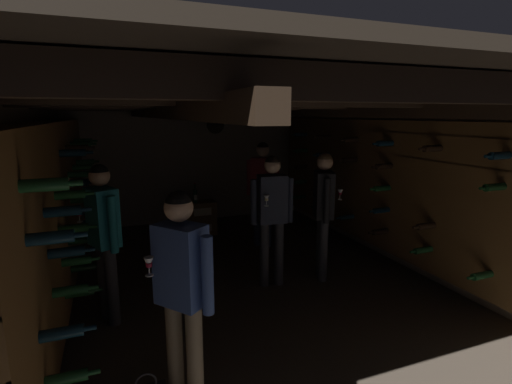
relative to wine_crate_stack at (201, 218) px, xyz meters
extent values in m
plane|color=#473D33|center=(0.07, -2.22, -0.30)|extent=(8.40, 8.40, 0.00)
cube|color=gray|center=(0.07, 1.01, 0.88)|extent=(4.72, 0.06, 2.35)
cube|color=gray|center=(-2.26, -2.22, 0.88)|extent=(0.06, 6.40, 2.35)
cube|color=gray|center=(2.40, -2.22, 0.88)|extent=(0.06, 6.40, 2.35)
cube|color=black|center=(0.07, -2.22, 2.08)|extent=(4.72, 6.52, 0.06)
cube|color=#2D2116|center=(0.07, -5.02, 1.96)|extent=(4.60, 0.14, 0.16)
cube|color=#2D2116|center=(0.07, -3.90, 1.96)|extent=(4.60, 0.14, 0.16)
cube|color=#2D2116|center=(0.07, -2.78, 1.96)|extent=(4.60, 0.14, 0.16)
cube|color=#2D2116|center=(0.07, -1.66, 1.96)|extent=(4.60, 0.14, 0.16)
cube|color=#2D2116|center=(0.07, -0.54, 1.96)|extent=(4.60, 0.14, 0.16)
cube|color=#2D2116|center=(0.07, 0.58, 1.96)|extent=(4.60, 0.14, 0.16)
cube|color=#2D2116|center=(-0.96, -2.22, 1.85)|extent=(0.12, 6.40, 0.12)
cube|color=#2D2116|center=(1.11, -2.22, 1.85)|extent=(0.12, 6.40, 0.12)
cylinder|color=white|center=(0.56, 0.96, 1.62)|extent=(0.33, 0.02, 0.33)
cylinder|color=#2D2314|center=(0.56, 0.95, 1.62)|extent=(0.36, 0.01, 0.36)
cube|color=black|center=(0.56, 0.95, 1.62)|extent=(0.11, 0.01, 0.07)
cube|color=black|center=(0.56, 0.94, 1.62)|extent=(0.18, 0.01, 0.02)
cube|color=brown|center=(-2.07, -2.07, 0.85)|extent=(0.32, 5.50, 1.80)
cylinder|color=#194723|center=(-1.81, -4.21, 0.25)|extent=(0.28, 0.07, 0.07)
cylinder|color=#194723|center=(-1.63, -4.21, 0.25)|extent=(0.07, 0.03, 0.03)
cylinder|color=#143819|center=(-1.81, -2.99, 0.25)|extent=(0.28, 0.07, 0.07)
cylinder|color=#143819|center=(-1.63, -2.99, 0.25)|extent=(0.07, 0.03, 0.03)
cylinder|color=#143819|center=(-1.81, -2.38, 0.25)|extent=(0.28, 0.07, 0.07)
cylinder|color=#143819|center=(-1.63, -2.38, 0.25)|extent=(0.07, 0.03, 0.03)
cylinder|color=black|center=(-1.81, -1.77, 0.25)|extent=(0.28, 0.07, 0.07)
cylinder|color=black|center=(-1.63, -1.77, 0.25)|extent=(0.07, 0.03, 0.03)
cylinder|color=black|center=(-1.81, -1.16, 0.25)|extent=(0.28, 0.07, 0.07)
cylinder|color=black|center=(-1.63, -1.16, 0.25)|extent=(0.07, 0.03, 0.03)
cylinder|color=#0F2838|center=(-1.81, -0.54, 0.25)|extent=(0.28, 0.07, 0.07)
cylinder|color=#0F2838|center=(-1.63, -0.54, 0.25)|extent=(0.07, 0.03, 0.03)
cylinder|color=#0F2838|center=(-1.81, 0.07, 0.25)|extent=(0.28, 0.07, 0.07)
cylinder|color=#0F2838|center=(-1.63, 0.07, 0.25)|extent=(0.07, 0.03, 0.03)
cylinder|color=#0F2838|center=(-1.81, -4.20, 0.55)|extent=(0.28, 0.07, 0.07)
cylinder|color=#0F2838|center=(-1.63, -4.20, 0.55)|extent=(0.07, 0.03, 0.03)
cylinder|color=#194723|center=(-1.81, -3.60, 0.55)|extent=(0.28, 0.07, 0.07)
cylinder|color=#194723|center=(-1.63, -3.60, 0.55)|extent=(0.07, 0.03, 0.03)
cylinder|color=#194723|center=(-1.81, -2.99, 0.55)|extent=(0.28, 0.07, 0.07)
cylinder|color=#194723|center=(-1.63, -2.99, 0.55)|extent=(0.07, 0.03, 0.03)
cylinder|color=#194723|center=(-1.81, -2.38, 0.55)|extent=(0.28, 0.07, 0.07)
cylinder|color=#194723|center=(-1.63, -2.38, 0.55)|extent=(0.07, 0.03, 0.03)
cylinder|color=#0F2838|center=(-1.81, -1.14, 0.55)|extent=(0.28, 0.07, 0.07)
cylinder|color=#0F2838|center=(-1.63, -1.14, 0.55)|extent=(0.07, 0.03, 0.03)
cylinder|color=black|center=(-1.81, 0.05, 0.55)|extent=(0.28, 0.07, 0.07)
cylinder|color=black|center=(-1.63, 0.05, 0.55)|extent=(0.07, 0.03, 0.03)
cylinder|color=#0F2838|center=(-1.81, -3.61, 0.85)|extent=(0.28, 0.07, 0.07)
cylinder|color=#0F2838|center=(-1.63, -3.61, 0.85)|extent=(0.07, 0.03, 0.03)
cylinder|color=#143819|center=(-1.81, -2.98, 0.85)|extent=(0.28, 0.07, 0.07)
cylinder|color=#143819|center=(-1.63, -2.98, 0.85)|extent=(0.07, 0.03, 0.03)
cylinder|color=#143819|center=(-1.81, -1.77, 0.85)|extent=(0.28, 0.07, 0.07)
cylinder|color=#143819|center=(-1.63, -1.77, 0.85)|extent=(0.07, 0.03, 0.03)
cylinder|color=#0F2838|center=(-1.81, -4.22, 1.15)|extent=(0.28, 0.07, 0.07)
cylinder|color=#0F2838|center=(-1.63, -4.22, 1.15)|extent=(0.07, 0.03, 0.03)
cylinder|color=#0F2838|center=(-1.81, -3.59, 1.15)|extent=(0.28, 0.07, 0.07)
cylinder|color=#0F2838|center=(-1.63, -3.59, 1.15)|extent=(0.07, 0.03, 0.03)
cylinder|color=#194723|center=(-1.81, -2.98, 1.15)|extent=(0.28, 0.07, 0.07)
cylinder|color=#194723|center=(-1.63, -2.98, 1.15)|extent=(0.07, 0.03, 0.03)
cylinder|color=#0F2838|center=(-1.81, -2.38, 1.15)|extent=(0.28, 0.07, 0.07)
cylinder|color=#0F2838|center=(-1.63, -2.38, 1.15)|extent=(0.07, 0.03, 0.03)
cylinder|color=#194723|center=(-1.81, -1.78, 1.15)|extent=(0.28, 0.07, 0.07)
cylinder|color=#194723|center=(-1.63, -1.78, 1.15)|extent=(0.07, 0.03, 0.03)
cylinder|color=#194723|center=(-1.81, -1.15, 1.15)|extent=(0.28, 0.07, 0.07)
cylinder|color=#194723|center=(-1.63, -1.15, 1.15)|extent=(0.07, 0.03, 0.03)
cylinder|color=#194723|center=(-1.81, -0.54, 1.15)|extent=(0.28, 0.07, 0.07)
cylinder|color=#194723|center=(-1.63, -0.54, 1.15)|extent=(0.07, 0.03, 0.03)
cylinder|color=#194723|center=(-1.81, -4.22, 1.45)|extent=(0.28, 0.07, 0.07)
cylinder|color=#194723|center=(-1.63, -4.22, 1.45)|extent=(0.07, 0.03, 0.03)
cylinder|color=#0F2838|center=(-1.81, -2.36, 1.45)|extent=(0.28, 0.07, 0.07)
cylinder|color=#0F2838|center=(-1.63, -2.36, 1.45)|extent=(0.07, 0.03, 0.03)
cylinder|color=black|center=(-1.81, -1.77, 1.45)|extent=(0.28, 0.07, 0.07)
cylinder|color=black|center=(-1.63, -1.77, 1.45)|extent=(0.07, 0.03, 0.03)
cylinder|color=#143819|center=(-1.81, -1.15, 1.45)|extent=(0.28, 0.07, 0.07)
cylinder|color=#143819|center=(-1.63, -1.15, 1.45)|extent=(0.07, 0.03, 0.03)
cylinder|color=#194723|center=(-1.81, -0.54, 1.45)|extent=(0.28, 0.07, 0.07)
cylinder|color=#194723|center=(-1.63, -0.54, 1.45)|extent=(0.07, 0.03, 0.03)
cube|color=brown|center=(-1.92, -2.07, 0.10)|extent=(0.02, 5.50, 0.02)
cube|color=brown|center=(-1.92, -2.07, 0.40)|extent=(0.02, 5.50, 0.02)
cube|color=brown|center=(-1.92, -2.07, 0.70)|extent=(0.02, 5.50, 0.02)
cube|color=brown|center=(-1.92, -2.07, 1.00)|extent=(0.02, 5.50, 0.02)
cube|color=brown|center=(-1.92, -2.07, 1.30)|extent=(0.02, 5.50, 0.02)
cube|color=brown|center=(-1.92, -2.07, 1.60)|extent=(0.02, 5.50, 0.02)
cube|color=brown|center=(2.21, -2.07, 0.85)|extent=(0.32, 5.50, 1.80)
cylinder|color=#194723|center=(1.95, -4.02, 0.25)|extent=(0.28, 0.07, 0.07)
cylinder|color=#194723|center=(1.78, -4.02, 0.25)|extent=(0.07, 0.03, 0.03)
cylinder|color=#194723|center=(1.95, -3.25, 0.25)|extent=(0.28, 0.07, 0.07)
cylinder|color=#194723|center=(1.78, -3.25, 0.25)|extent=(0.07, 0.03, 0.03)
cylinder|color=black|center=(1.95, -2.48, 0.25)|extent=(0.28, 0.07, 0.07)
cylinder|color=black|center=(1.78, -2.48, 0.25)|extent=(0.07, 0.03, 0.03)
cylinder|color=#0F2838|center=(1.95, -1.68, 0.25)|extent=(0.28, 0.07, 0.07)
cylinder|color=#0F2838|center=(1.78, -1.68, 0.25)|extent=(0.07, 0.03, 0.03)
cylinder|color=#194723|center=(1.95, -0.90, 0.25)|extent=(0.28, 0.07, 0.07)
cylinder|color=#194723|center=(1.78, -0.90, 0.25)|extent=(0.07, 0.03, 0.03)
cylinder|color=#143819|center=(1.95, -0.10, 0.25)|extent=(0.28, 0.07, 0.07)
cylinder|color=#143819|center=(1.78, -0.10, 0.25)|extent=(0.07, 0.03, 0.03)
cylinder|color=black|center=(1.95, -3.26, 0.55)|extent=(0.28, 0.07, 0.07)
cylinder|color=black|center=(1.78, -3.26, 0.55)|extent=(0.07, 0.03, 0.03)
cylinder|color=#0F2838|center=(1.95, -2.47, 0.55)|extent=(0.28, 0.07, 0.07)
cylinder|color=#0F2838|center=(1.78, -2.47, 0.55)|extent=(0.07, 0.03, 0.03)
cylinder|color=black|center=(1.95, -0.88, 0.55)|extent=(0.28, 0.07, 0.07)
cylinder|color=black|center=(1.78, -0.88, 0.55)|extent=(0.07, 0.03, 0.03)
cylinder|color=#194723|center=(1.95, -0.11, 0.55)|extent=(0.28, 0.07, 0.07)
cylinder|color=#194723|center=(1.78, -0.11, 0.55)|extent=(0.07, 0.03, 0.03)
cylinder|color=#194723|center=(1.95, -2.45, 0.85)|extent=(0.28, 0.07, 0.07)
cylinder|color=#194723|center=(1.78, -2.45, 0.85)|extent=(0.07, 0.03, 0.03)
cylinder|color=black|center=(1.95, -0.88, 0.85)|extent=(0.28, 0.07, 0.07)
cylinder|color=black|center=(1.78, -0.88, 0.85)|extent=(0.07, 0.03, 0.03)
cylinder|color=black|center=(1.95, -0.11, 0.85)|extent=(0.28, 0.07, 0.07)
cylinder|color=black|center=(1.78, -0.11, 0.85)|extent=(0.07, 0.03, 0.03)
cylinder|color=#143819|center=(1.95, -4.03, 1.15)|extent=(0.28, 0.07, 0.07)
cylinder|color=#143819|center=(1.78, -4.03, 1.15)|extent=(0.07, 0.03, 0.03)
cylinder|color=black|center=(1.95, -2.46, 1.15)|extent=(0.28, 0.07, 0.07)
cylinder|color=black|center=(1.78, -2.46, 1.15)|extent=(0.07, 0.03, 0.03)
cylinder|color=black|center=(1.95, -1.68, 1.15)|extent=(0.28, 0.07, 0.07)
cylinder|color=black|center=(1.78, -1.68, 1.15)|extent=(0.07, 0.03, 0.03)
cylinder|color=#0F2838|center=(1.95, -0.91, 1.15)|extent=(0.28, 0.07, 0.07)
cylinder|color=#0F2838|center=(1.78, -0.91, 1.15)|extent=(0.07, 0.03, 0.03)
cylinder|color=#143819|center=(1.95, -0.12, 1.15)|extent=(0.28, 0.07, 0.07)
cylinder|color=#143819|center=(1.78, -0.12, 1.15)|extent=(0.07, 0.03, 0.03)
cylinder|color=#0F2838|center=(1.95, -4.05, 1.45)|extent=(0.28, 0.07, 0.07)
cylinder|color=#0F2838|center=(1.78, -4.05, 1.45)|extent=(0.07, 0.03, 0.03)
cylinder|color=black|center=(1.95, -3.25, 1.45)|extent=(0.28, 0.07, 0.07)
cylinder|color=black|center=(1.78, -3.25, 1.45)|extent=(0.07, 0.03, 0.03)
cylinder|color=#0F2838|center=(1.95, -2.45, 1.45)|extent=(0.28, 0.07, 0.07)
cylinder|color=#0F2838|center=(1.78, -2.45, 1.45)|extent=(0.07, 0.03, 0.03)
cylinder|color=black|center=(1.95, -1.69, 1.45)|extent=(0.28, 0.07, 0.07)
cylinder|color=black|center=(1.78, -1.69, 1.45)|extent=(0.07, 0.03, 0.03)
cylinder|color=black|center=(1.95, -0.91, 1.45)|extent=(0.28, 0.07, 0.07)
cylinder|color=black|center=(1.78, -0.91, 1.45)|extent=(0.07, 0.03, 0.03)
cylinder|color=#0F2838|center=(1.95, -0.10, 1.45)|extent=(0.28, 0.07, 0.07)
cylinder|color=#0F2838|center=(1.78, -0.10, 1.45)|extent=(0.07, 0.03, 0.03)
cube|color=brown|center=(2.06, -2.07, 0.10)|extent=(0.02, 5.50, 0.02)
cube|color=brown|center=(2.06, -2.07, 0.40)|extent=(0.02, 5.50, 0.02)
cube|color=brown|center=(2.06, -2.07, 0.70)|extent=(0.02, 5.50, 0.02)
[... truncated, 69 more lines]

